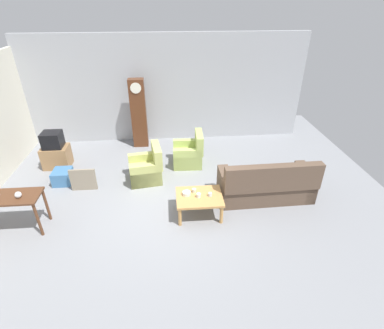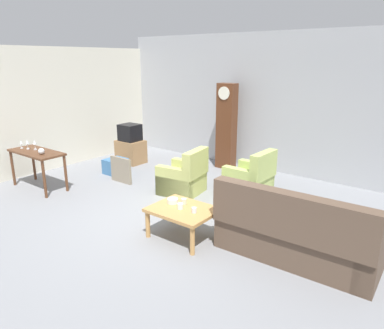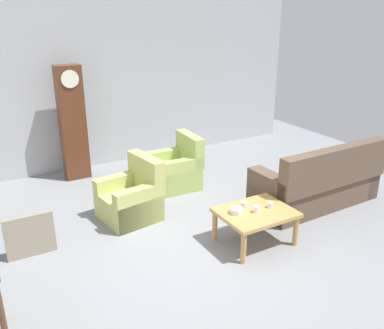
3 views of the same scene
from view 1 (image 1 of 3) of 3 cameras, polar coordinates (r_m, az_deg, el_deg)
name	(u,v)px [view 1 (image 1 of 3)]	position (r m, az deg, el deg)	size (l,w,h in m)	color
ground_plane	(171,204)	(6.71, -4.05, -7.62)	(10.40, 10.40, 0.00)	gray
garage_door_wall	(167,89)	(9.26, -4.96, 14.34)	(8.40, 0.16, 3.20)	#ADAFB5
couch_floral	(266,185)	(6.87, 14.22, -3.96)	(2.12, 0.93, 1.04)	brown
armchair_olive_near	(147,169)	(7.45, -8.72, -0.87)	(0.89, 0.87, 0.92)	#B7BC66
armchair_olive_far	(189,154)	(8.06, -0.56, 2.04)	(0.81, 0.78, 0.92)	#AFC267
coffee_table_wood	(199,199)	(6.18, 1.41, -6.62)	(0.96, 0.76, 0.47)	tan
console_table_dark	(6,201)	(6.67, -32.39, -6.05)	(1.30, 0.56, 0.79)	#56331E
grandfather_clock	(139,114)	(8.98, -10.29, 9.66)	(0.44, 0.30, 2.06)	#562D19
tv_stand_cabinet	(57,157)	(8.75, -24.73, 1.39)	(0.68, 0.52, 0.59)	#997047
tv_crt	(52,140)	(8.55, -25.44, 4.35)	(0.48, 0.44, 0.42)	black
framed_picture_leaning	(83,180)	(7.45, -20.32, -2.79)	(0.60, 0.05, 0.56)	gray
storage_box_blue	(63,177)	(7.98, -23.75, -2.15)	(0.43, 0.48, 0.35)	teal
glass_dome_cloche	(18,195)	(6.40, -30.63, -5.06)	(0.12, 0.12, 0.12)	silver
cup_white_porcelain	(199,195)	(6.08, 1.29, -5.99)	(0.09, 0.09, 0.09)	white
cup_blue_rimmed	(210,194)	(6.13, 3.52, -5.81)	(0.07, 0.07, 0.08)	silver
cup_cream_tall	(194,191)	(6.22, 0.44, -5.08)	(0.09, 0.09, 0.09)	beige
bowl_white_stacked	(187,193)	(6.16, -1.06, -5.59)	(0.17, 0.17, 0.07)	white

